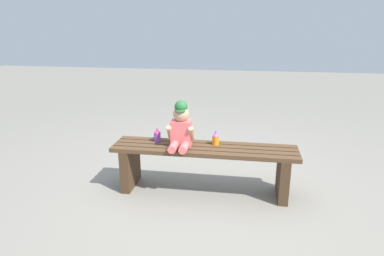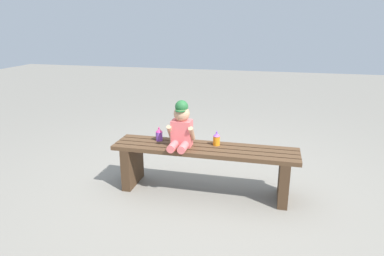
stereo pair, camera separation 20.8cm
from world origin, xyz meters
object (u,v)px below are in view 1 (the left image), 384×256
(child_figure, at_px, (181,127))
(sippy_cup_left, at_px, (157,135))
(park_bench, at_px, (204,161))
(sippy_cup_right, at_px, (216,138))

(child_figure, relative_size, sippy_cup_left, 3.26)
(sippy_cup_left, bearing_deg, child_figure, -23.34)
(park_bench, distance_m, sippy_cup_left, 0.48)
(child_figure, height_order, sippy_cup_right, child_figure)
(park_bench, bearing_deg, sippy_cup_left, 170.52)
(sippy_cup_left, distance_m, sippy_cup_right, 0.53)
(sippy_cup_right, bearing_deg, park_bench, -141.51)
(child_figure, xyz_separation_m, sippy_cup_right, (0.29, 0.10, -0.12))
(park_bench, bearing_deg, child_figure, -171.57)
(child_figure, distance_m, sippy_cup_left, 0.28)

